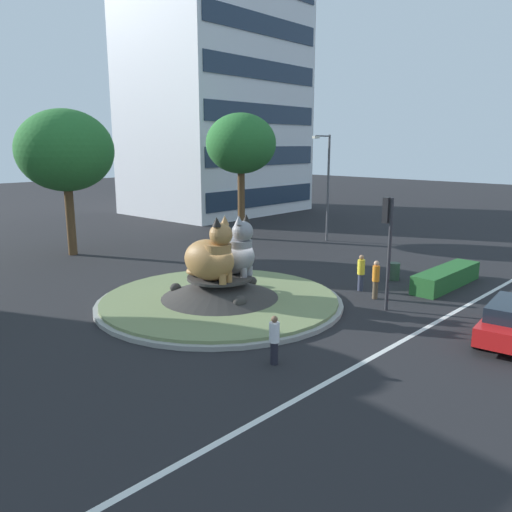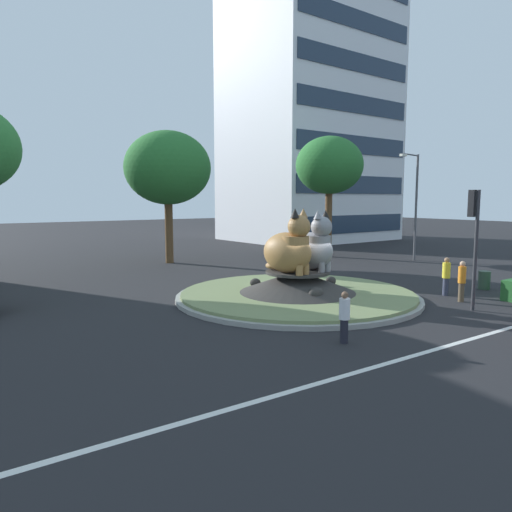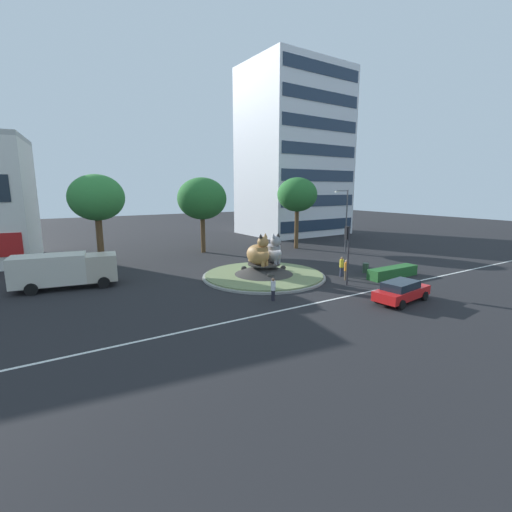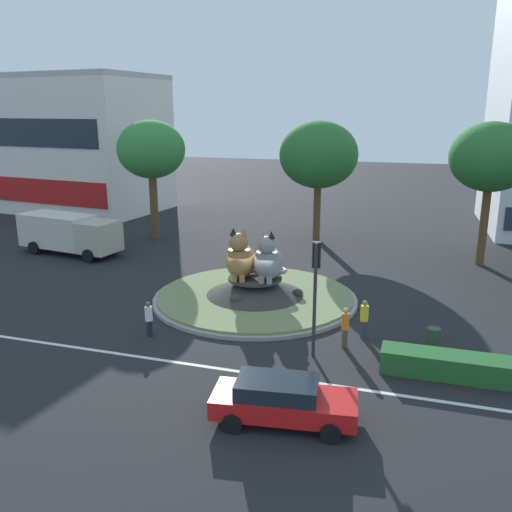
{
  "view_description": "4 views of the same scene",
  "coord_description": "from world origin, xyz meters",
  "px_view_note": "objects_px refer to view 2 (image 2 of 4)",
  "views": [
    {
      "loc": [
        -14.47,
        -16.1,
        6.89
      ],
      "look_at": [
        0.53,
        -1.69,
        2.33
      ],
      "focal_mm": 36.0,
      "sensor_mm": 36.0,
      "label": 1
    },
    {
      "loc": [
        -13.5,
        -16.26,
        4.42
      ],
      "look_at": [
        -1.51,
        1.05,
        1.91
      ],
      "focal_mm": 33.87,
      "sensor_mm": 36.0,
      "label": 2
    },
    {
      "loc": [
        -16.58,
        -25.73,
        7.73
      ],
      "look_at": [
        -0.71,
        0.16,
        1.94
      ],
      "focal_mm": 25.11,
      "sensor_mm": 36.0,
      "label": 3
    },
    {
      "loc": [
        8.1,
        -25.79,
        9.77
      ],
      "look_at": [
        -0.11,
        0.53,
        2.25
      ],
      "focal_mm": 37.94,
      "sensor_mm": 36.0,
      "label": 4
    }
  ],
  "objects_px": {
    "cat_statue_grey": "(313,248)",
    "pedestrian_white_shirt": "(344,316)",
    "cat_statue_tabby": "(290,250)",
    "traffic_light_mast": "(474,227)",
    "office_tower": "(310,113)",
    "pedestrian_orange_shirt": "(462,280)",
    "litter_bin": "(484,280)",
    "third_tree_left": "(168,168)",
    "pedestrian_yellow_shirt": "(446,275)",
    "streetlight_arm": "(415,199)",
    "second_tree_near_tower": "(329,166)"
  },
  "relations": [
    {
      "from": "third_tree_left",
      "to": "pedestrian_white_shirt",
      "type": "xyz_separation_m",
      "value": [
        -3.49,
        -20.29,
        -5.61
      ]
    },
    {
      "from": "streetlight_arm",
      "to": "pedestrian_orange_shirt",
      "type": "bearing_deg",
      "value": 32.59
    },
    {
      "from": "pedestrian_orange_shirt",
      "to": "third_tree_left",
      "type": "bearing_deg",
      "value": -59.92
    },
    {
      "from": "second_tree_near_tower",
      "to": "litter_bin",
      "type": "bearing_deg",
      "value": -101.72
    },
    {
      "from": "pedestrian_orange_shirt",
      "to": "litter_bin",
      "type": "relative_size",
      "value": 1.97
    },
    {
      "from": "cat_statue_grey",
      "to": "third_tree_left",
      "type": "xyz_separation_m",
      "value": [
        -0.31,
        14.49,
        4.23
      ]
    },
    {
      "from": "litter_bin",
      "to": "second_tree_near_tower",
      "type": "bearing_deg",
      "value": 78.28
    },
    {
      "from": "third_tree_left",
      "to": "streetlight_arm",
      "type": "height_order",
      "value": "third_tree_left"
    },
    {
      "from": "cat_statue_grey",
      "to": "pedestrian_white_shirt",
      "type": "relative_size",
      "value": 1.68
    },
    {
      "from": "cat_statue_grey",
      "to": "third_tree_left",
      "type": "distance_m",
      "value": 15.1
    },
    {
      "from": "second_tree_near_tower",
      "to": "litter_bin",
      "type": "relative_size",
      "value": 10.06
    },
    {
      "from": "pedestrian_orange_shirt",
      "to": "second_tree_near_tower",
      "type": "bearing_deg",
      "value": -97.76
    },
    {
      "from": "traffic_light_mast",
      "to": "pedestrian_white_shirt",
      "type": "distance_m",
      "value": 7.74
    },
    {
      "from": "cat_statue_grey",
      "to": "office_tower",
      "type": "height_order",
      "value": "office_tower"
    },
    {
      "from": "streetlight_arm",
      "to": "cat_statue_grey",
      "type": "bearing_deg",
      "value": 8.28
    },
    {
      "from": "office_tower",
      "to": "pedestrian_yellow_shirt",
      "type": "bearing_deg",
      "value": -121.67
    },
    {
      "from": "office_tower",
      "to": "litter_bin",
      "type": "bearing_deg",
      "value": -116.64
    },
    {
      "from": "cat_statue_grey",
      "to": "litter_bin",
      "type": "height_order",
      "value": "cat_statue_grey"
    },
    {
      "from": "office_tower",
      "to": "litter_bin",
      "type": "distance_m",
      "value": 32.62
    },
    {
      "from": "cat_statue_tabby",
      "to": "traffic_light_mast",
      "type": "relative_size",
      "value": 0.61
    },
    {
      "from": "pedestrian_white_shirt",
      "to": "litter_bin",
      "type": "distance_m",
      "value": 12.27
    },
    {
      "from": "third_tree_left",
      "to": "pedestrian_yellow_shirt",
      "type": "height_order",
      "value": "third_tree_left"
    },
    {
      "from": "pedestrian_orange_shirt",
      "to": "office_tower",
      "type": "bearing_deg",
      "value": -103.86
    },
    {
      "from": "cat_statue_tabby",
      "to": "pedestrian_orange_shirt",
      "type": "bearing_deg",
      "value": 45.47
    },
    {
      "from": "cat_statue_grey",
      "to": "pedestrian_white_shirt",
      "type": "distance_m",
      "value": 7.07
    },
    {
      "from": "third_tree_left",
      "to": "litter_bin",
      "type": "bearing_deg",
      "value": -64.47
    },
    {
      "from": "traffic_light_mast",
      "to": "pedestrian_yellow_shirt",
      "type": "height_order",
      "value": "traffic_light_mast"
    },
    {
      "from": "second_tree_near_tower",
      "to": "third_tree_left",
      "type": "distance_m",
      "value": 12.03
    },
    {
      "from": "cat_statue_tabby",
      "to": "cat_statue_grey",
      "type": "distance_m",
      "value": 1.45
    },
    {
      "from": "third_tree_left",
      "to": "pedestrian_white_shirt",
      "type": "distance_m",
      "value": 21.34
    },
    {
      "from": "pedestrian_yellow_shirt",
      "to": "traffic_light_mast",
      "type": "bearing_deg",
      "value": -64.69
    },
    {
      "from": "pedestrian_orange_shirt",
      "to": "pedestrian_white_shirt",
      "type": "bearing_deg",
      "value": 24.93
    },
    {
      "from": "traffic_light_mast",
      "to": "pedestrian_yellow_shirt",
      "type": "bearing_deg",
      "value": -43.71
    },
    {
      "from": "traffic_light_mast",
      "to": "pedestrian_orange_shirt",
      "type": "xyz_separation_m",
      "value": [
        1.11,
        1.09,
        -2.38
      ]
    },
    {
      "from": "streetlight_arm",
      "to": "pedestrian_yellow_shirt",
      "type": "distance_m",
      "value": 13.17
    },
    {
      "from": "third_tree_left",
      "to": "pedestrian_orange_shirt",
      "type": "bearing_deg",
      "value": -75.3
    },
    {
      "from": "cat_statue_grey",
      "to": "traffic_light_mast",
      "type": "bearing_deg",
      "value": 26.62
    },
    {
      "from": "pedestrian_white_shirt",
      "to": "litter_bin",
      "type": "relative_size",
      "value": 1.79
    },
    {
      "from": "cat_statue_tabby",
      "to": "pedestrian_orange_shirt",
      "type": "distance_m",
      "value": 7.52
    },
    {
      "from": "cat_statue_tabby",
      "to": "second_tree_near_tower",
      "type": "bearing_deg",
      "value": 121.48
    },
    {
      "from": "third_tree_left",
      "to": "streetlight_arm",
      "type": "xyz_separation_m",
      "value": [
        14.74,
        -8.86,
        -2.06
      ]
    },
    {
      "from": "pedestrian_white_shirt",
      "to": "pedestrian_yellow_shirt",
      "type": "relative_size",
      "value": 0.92
    },
    {
      "from": "streetlight_arm",
      "to": "pedestrian_yellow_shirt",
      "type": "relative_size",
      "value": 4.27
    },
    {
      "from": "traffic_light_mast",
      "to": "third_tree_left",
      "type": "relative_size",
      "value": 0.53
    },
    {
      "from": "litter_bin",
      "to": "office_tower",
      "type": "bearing_deg",
      "value": 65.77
    },
    {
      "from": "pedestrian_white_shirt",
      "to": "pedestrian_yellow_shirt",
      "type": "distance_m",
      "value": 9.47
    },
    {
      "from": "traffic_light_mast",
      "to": "office_tower",
      "type": "height_order",
      "value": "office_tower"
    },
    {
      "from": "traffic_light_mast",
      "to": "pedestrian_orange_shirt",
      "type": "distance_m",
      "value": 2.84
    },
    {
      "from": "cat_statue_tabby",
      "to": "cat_statue_grey",
      "type": "xyz_separation_m",
      "value": [
        1.44,
        0.15,
        -0.04
      ]
    },
    {
      "from": "office_tower",
      "to": "pedestrian_white_shirt",
      "type": "distance_m",
      "value": 40.41
    }
  ]
}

